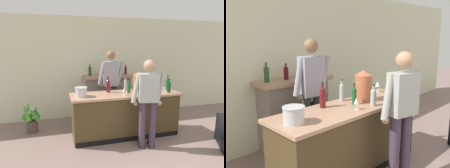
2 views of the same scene
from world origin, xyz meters
The scene contains 15 objects.
wall_back_panel centered at (0.00, 3.95, 1.38)m, with size 12.00×0.07×2.75m.
bar_counter centered at (-0.17, 2.43, 0.48)m, with size 2.37×0.74×0.96m.
fireplace_stone centered at (-0.23, 3.69, 0.61)m, with size 1.34×0.52×1.50m.
person_customer centered at (0.05, 1.77, 0.95)m, with size 0.65×0.37×1.73m.
person_bartender centered at (-0.31, 3.09, 1.04)m, with size 0.66×0.33×1.86m.
copper_dispenser centered at (0.15, 2.48, 1.19)m, with size 0.25×0.29×0.45m.
ice_bucket_steel centered at (-1.13, 2.40, 1.06)m, with size 0.25×0.25×0.19m.
wine_bottle_merlot_tall centered at (-0.51, 2.63, 1.12)m, with size 0.08×0.08×0.34m.
wine_bottle_rose_blush centered at (0.87, 2.46, 1.12)m, with size 0.08×0.08×0.34m.
wine_bottle_burgundy_dark centered at (-0.10, 2.43, 1.09)m, with size 0.07×0.07×0.30m.
wine_bottle_riesling_slim centered at (0.04, 2.21, 1.09)m, with size 0.08×0.08×0.29m.
wine_bottle_chardonnay_pale centered at (-0.08, 2.69, 1.10)m, with size 0.07×0.07×0.32m.
wine_bottle_port_short centered at (0.77, 2.23, 1.10)m, with size 0.07×0.07×0.30m.
wine_glass_mid_counter centered at (-0.26, 2.25, 1.07)m, with size 0.07×0.07×0.16m.
wine_glass_near_bucket centered at (0.77, 2.67, 1.10)m, with size 0.09×0.09×0.19m.
Camera 2 is at (-2.62, 0.21, 1.93)m, focal length 40.00 mm.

